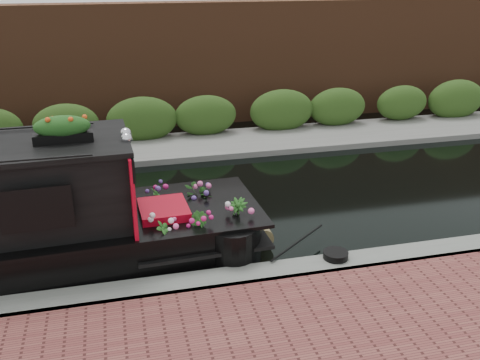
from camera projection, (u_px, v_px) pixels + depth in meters
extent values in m
plane|color=black|center=(155.00, 213.00, 11.87)|extent=(80.00, 80.00, 0.00)
cube|color=slate|center=(174.00, 296.00, 8.90)|extent=(40.00, 0.60, 0.50)
cube|color=slate|center=(141.00, 153.00, 15.64)|extent=(40.00, 2.40, 0.34)
cube|color=#2B4A18|center=(139.00, 143.00, 16.45)|extent=(40.00, 1.10, 2.80)
cube|color=#57321D|center=(135.00, 125.00, 18.34)|extent=(40.00, 1.00, 8.00)
cube|color=#AF071A|center=(129.00, 182.00, 9.43)|extent=(0.14, 1.91, 1.48)
cube|color=black|center=(36.00, 209.00, 8.20)|extent=(0.98, 0.07, 0.60)
cube|color=#AF071A|center=(164.00, 219.00, 9.86)|extent=(0.91, 1.02, 0.55)
sphere|color=silver|center=(127.00, 138.00, 8.98)|extent=(0.20, 0.20, 0.20)
sphere|color=silver|center=(126.00, 133.00, 9.25)|extent=(0.20, 0.20, 0.20)
cube|color=black|center=(63.00, 137.00, 8.87)|extent=(0.97, 0.30, 0.16)
ellipsoid|color=#D94D18|center=(62.00, 125.00, 8.79)|extent=(1.06, 0.29, 0.26)
imported|color=#22531B|center=(164.00, 237.00, 9.19)|extent=(0.35, 0.37, 0.58)
imported|color=#22531B|center=(200.00, 230.00, 9.34)|extent=(0.44, 0.45, 0.64)
imported|color=#22531B|center=(200.00, 199.00, 10.63)|extent=(0.70, 0.67, 0.60)
imported|color=#22531B|center=(237.00, 216.00, 9.82)|extent=(0.54, 0.54, 0.68)
imported|color=#22531B|center=(157.00, 201.00, 10.57)|extent=(0.26, 0.33, 0.57)
cylinder|color=olive|center=(261.00, 235.00, 10.49)|extent=(0.40, 0.44, 0.40)
cylinder|color=black|center=(336.00, 255.00, 9.55)|extent=(0.45, 0.45, 0.12)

